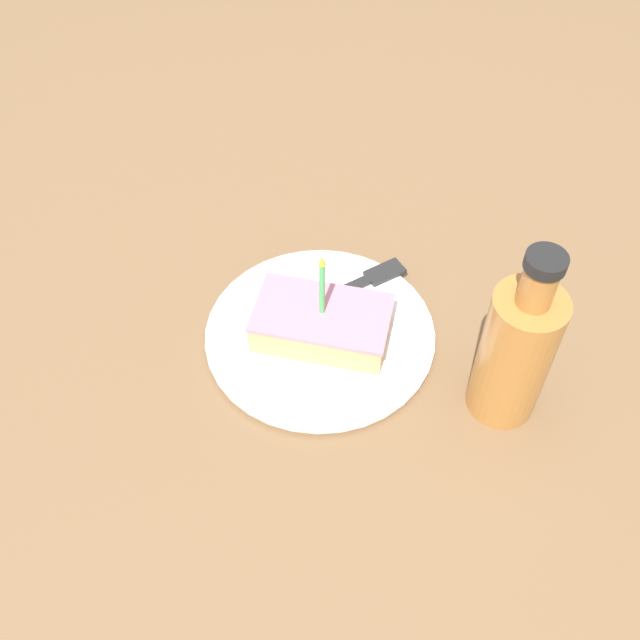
{
  "coord_description": "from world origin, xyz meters",
  "views": [
    {
      "loc": [
        0.51,
        0.08,
        0.65
      ],
      "look_at": [
        0.02,
        -0.03,
        0.03
      ],
      "focal_mm": 42.0,
      "sensor_mm": 36.0,
      "label": 1
    }
  ],
  "objects_px": {
    "cake_slice": "(322,323)",
    "fork": "(338,293)",
    "bottle": "(516,351)",
    "plate": "(320,334)"
  },
  "relations": [
    {
      "from": "fork",
      "to": "bottle",
      "type": "height_order",
      "value": "bottle"
    },
    {
      "from": "cake_slice",
      "to": "fork",
      "type": "height_order",
      "value": "cake_slice"
    },
    {
      "from": "cake_slice",
      "to": "bottle",
      "type": "xyz_separation_m",
      "value": [
        0.04,
        0.19,
        0.05
      ]
    },
    {
      "from": "fork",
      "to": "bottle",
      "type": "distance_m",
      "value": 0.22
    },
    {
      "from": "plate",
      "to": "bottle",
      "type": "height_order",
      "value": "bottle"
    },
    {
      "from": "plate",
      "to": "fork",
      "type": "distance_m",
      "value": 0.06
    },
    {
      "from": "fork",
      "to": "bottle",
      "type": "bearing_deg",
      "value": 63.16
    },
    {
      "from": "cake_slice",
      "to": "bottle",
      "type": "distance_m",
      "value": 0.2
    },
    {
      "from": "cake_slice",
      "to": "bottle",
      "type": "height_order",
      "value": "bottle"
    },
    {
      "from": "cake_slice",
      "to": "fork",
      "type": "distance_m",
      "value": 0.06
    }
  ]
}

